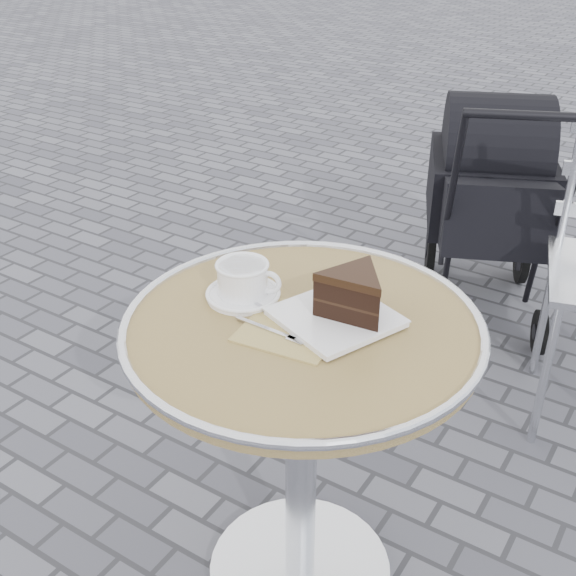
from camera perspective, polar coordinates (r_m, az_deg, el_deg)
The scene contains 5 objects.
ground at distance 1.91m, azimuth 0.93°, elevation -21.60°, with size 80.00×80.00×0.00m, color #595B62.
cafe_table at distance 1.51m, azimuth 1.11°, elevation -8.04°, with size 0.72×0.72×0.74m.
cappuccino_set at distance 1.49m, azimuth -3.53°, elevation 0.42°, with size 0.18×0.15×0.08m.
cake_plate_set at distance 1.40m, azimuth 4.77°, elevation -0.89°, with size 0.32×0.30×0.11m.
baby_stroller at distance 2.83m, azimuth 15.69°, elevation 6.29°, with size 0.73×0.98×0.93m.
Camera 1 is at (0.62, -1.02, 1.49)m, focal length 45.00 mm.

